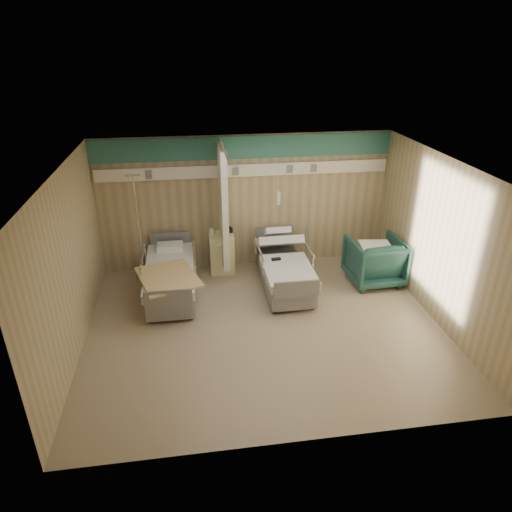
# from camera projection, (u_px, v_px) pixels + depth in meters

# --- Properties ---
(ground) EXTENTS (6.00, 5.00, 0.00)m
(ground) POSITION_uv_depth(u_px,v_px,m) (264.00, 327.00, 7.87)
(ground) COLOR gray
(ground) RESTS_ON ground
(room_walls) EXTENTS (6.04, 5.04, 2.82)m
(room_walls) POSITION_uv_depth(u_px,v_px,m) (261.00, 221.00, 7.28)
(room_walls) COLOR tan
(room_walls) RESTS_ON ground
(bed_right) EXTENTS (1.00, 2.16, 0.63)m
(bed_right) POSITION_uv_depth(u_px,v_px,m) (284.00, 273.00, 8.97)
(bed_right) COLOR silver
(bed_right) RESTS_ON ground
(bed_left) EXTENTS (1.00, 2.16, 0.63)m
(bed_left) POSITION_uv_depth(u_px,v_px,m) (171.00, 281.00, 8.68)
(bed_left) COLOR silver
(bed_left) RESTS_ON ground
(bedside_cabinet) EXTENTS (0.50, 0.48, 0.85)m
(bedside_cabinet) POSITION_uv_depth(u_px,v_px,m) (222.00, 252.00, 9.57)
(bedside_cabinet) COLOR #E2DC8D
(bedside_cabinet) RESTS_ON ground
(visitor_armchair) EXTENTS (1.05, 1.08, 0.94)m
(visitor_armchair) POSITION_uv_depth(u_px,v_px,m) (374.00, 261.00, 9.13)
(visitor_armchair) COLOR #1C4641
(visitor_armchair) RESTS_ON ground
(waffle_blanket) EXTENTS (0.65, 0.60, 0.07)m
(waffle_blanket) POSITION_uv_depth(u_px,v_px,m) (377.00, 238.00, 8.89)
(waffle_blanket) COLOR silver
(waffle_blanket) RESTS_ON visitor_armchair
(iv_stand_right) EXTENTS (0.32, 0.32, 1.78)m
(iv_stand_right) POSITION_uv_depth(u_px,v_px,m) (306.00, 251.00, 9.80)
(iv_stand_right) COLOR silver
(iv_stand_right) RESTS_ON ground
(iv_stand_left) EXTENTS (0.39, 0.39, 2.21)m
(iv_stand_left) POSITION_uv_depth(u_px,v_px,m) (143.00, 259.00, 9.23)
(iv_stand_left) COLOR silver
(iv_stand_left) RESTS_ON ground
(call_remote) EXTENTS (0.18, 0.09, 0.04)m
(call_remote) POSITION_uv_depth(u_px,v_px,m) (276.00, 259.00, 8.78)
(call_remote) COLOR black
(call_remote) RESTS_ON bed_right
(tan_blanket) EXTENTS (1.26, 1.42, 0.04)m
(tan_blanket) POSITION_uv_depth(u_px,v_px,m) (168.00, 277.00, 8.12)
(tan_blanket) COLOR tan
(tan_blanket) RESTS_ON bed_left
(toiletry_bag) EXTENTS (0.24, 0.21, 0.11)m
(toiletry_bag) POSITION_uv_depth(u_px,v_px,m) (227.00, 230.00, 9.41)
(toiletry_bag) COLOR black
(toiletry_bag) RESTS_ON bedside_cabinet
(white_cup) EXTENTS (0.11, 0.11, 0.13)m
(white_cup) POSITION_uv_depth(u_px,v_px,m) (212.00, 231.00, 9.34)
(white_cup) COLOR white
(white_cup) RESTS_ON bedside_cabinet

